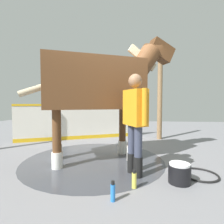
# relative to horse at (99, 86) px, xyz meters

# --- Properties ---
(ground_plane) EXTENTS (16.00, 16.00, 0.02)m
(ground_plane) POSITION_rel_horse_xyz_m (-0.07, 0.13, -1.58)
(ground_plane) COLOR gray
(wet_patch) EXTENTS (2.93, 2.93, 0.00)m
(wet_patch) POSITION_rel_horse_xyz_m (0.04, -0.11, -1.57)
(wet_patch) COLOR #42444C
(wet_patch) RESTS_ON ground
(barrier_wall) EXTENTS (1.64, 3.81, 1.18)m
(barrier_wall) POSITION_rel_horse_xyz_m (-2.05, -0.97, -1.02)
(barrier_wall) COLOR silver
(barrier_wall) RESTS_ON ground
(roof_post_near) EXTENTS (0.16, 0.16, 2.72)m
(roof_post_near) POSITION_rel_horse_xyz_m (-2.30, 1.66, -0.21)
(roof_post_near) COLOR olive
(roof_post_near) RESTS_ON ground
(horse) EXTENTS (1.70, 3.16, 2.69)m
(horse) POSITION_rel_horse_xyz_m (0.00, 0.00, 0.00)
(horse) COLOR brown
(horse) RESTS_ON ground
(handler) EXTENTS (0.61, 0.42, 1.69)m
(handler) POSITION_rel_horse_xyz_m (0.73, 0.73, -0.59)
(handler) COLOR black
(handler) RESTS_ON ground
(wash_bucket) EXTENTS (0.33, 0.33, 0.30)m
(wash_bucket) POSITION_rel_horse_xyz_m (0.99, 1.39, -1.42)
(wash_bucket) COLOR black
(wash_bucket) RESTS_ON ground
(bottle_shampoo) EXTENTS (0.07, 0.07, 0.27)m
(bottle_shampoo) POSITION_rel_horse_xyz_m (1.22, 0.71, -1.45)
(bottle_shampoo) COLOR #D8CC4C
(bottle_shampoo) RESTS_ON ground
(bottle_spray) EXTENTS (0.06, 0.06, 0.25)m
(bottle_spray) POSITION_rel_horse_xyz_m (1.57, 0.43, -1.45)
(bottle_spray) COLOR blue
(bottle_spray) RESTS_ON ground
(hose_coil) EXTENTS (0.59, 0.59, 0.03)m
(hose_coil) POSITION_rel_horse_xyz_m (0.69, 1.81, -1.55)
(hose_coil) COLOR black
(hose_coil) RESTS_ON ground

